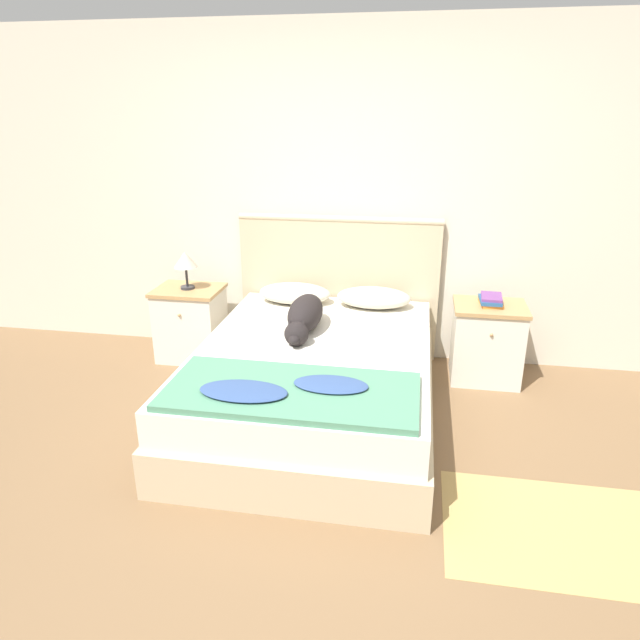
{
  "coord_description": "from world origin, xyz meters",
  "views": [
    {
      "loc": [
        0.52,
        -2.3,
        1.94
      ],
      "look_at": [
        -0.1,
        1.21,
        0.61
      ],
      "focal_mm": 32.0,
      "sensor_mm": 36.0,
      "label": 1
    }
  ],
  "objects_px": {
    "nightstand_right": "(487,342)",
    "book_stack": "(491,300)",
    "dog": "(305,316)",
    "bed": "(315,382)",
    "pillow_right": "(374,298)",
    "table_lamp": "(185,261)",
    "nightstand_left": "(191,323)",
    "pillow_left": "(295,293)"
  },
  "relations": [
    {
      "from": "book_stack",
      "to": "nightstand_left",
      "type": "bearing_deg",
      "value": -179.86
    },
    {
      "from": "table_lamp",
      "to": "nightstand_right",
      "type": "bearing_deg",
      "value": 0.09
    },
    {
      "from": "bed",
      "to": "pillow_left",
      "type": "bearing_deg",
      "value": 110.52
    },
    {
      "from": "pillow_right",
      "to": "nightstand_right",
      "type": "bearing_deg",
      "value": -3.75
    },
    {
      "from": "dog",
      "to": "nightstand_right",
      "type": "bearing_deg",
      "value": 21.84
    },
    {
      "from": "dog",
      "to": "book_stack",
      "type": "distance_m",
      "value": 1.38
    },
    {
      "from": "nightstand_right",
      "to": "book_stack",
      "type": "height_order",
      "value": "book_stack"
    },
    {
      "from": "bed",
      "to": "table_lamp",
      "type": "relative_size",
      "value": 6.88
    },
    {
      "from": "nightstand_right",
      "to": "pillow_right",
      "type": "height_order",
      "value": "pillow_right"
    },
    {
      "from": "dog",
      "to": "table_lamp",
      "type": "bearing_deg",
      "value": 154.12
    },
    {
      "from": "nightstand_left",
      "to": "book_stack",
      "type": "distance_m",
      "value": 2.35
    },
    {
      "from": "pillow_right",
      "to": "table_lamp",
      "type": "xyz_separation_m",
      "value": [
        -1.47,
        -0.06,
        0.23
      ]
    },
    {
      "from": "pillow_right",
      "to": "book_stack",
      "type": "height_order",
      "value": "book_stack"
    },
    {
      "from": "pillow_left",
      "to": "pillow_right",
      "type": "xyz_separation_m",
      "value": [
        0.61,
        0.0,
        0.0
      ]
    },
    {
      "from": "pillow_right",
      "to": "bed",
      "type": "bearing_deg",
      "value": -110.52
    },
    {
      "from": "nightstand_left",
      "to": "pillow_right",
      "type": "distance_m",
      "value": 1.5
    },
    {
      "from": "nightstand_right",
      "to": "pillow_right",
      "type": "bearing_deg",
      "value": 176.25
    },
    {
      "from": "pillow_right",
      "to": "dog",
      "type": "distance_m",
      "value": 0.71
    },
    {
      "from": "bed",
      "to": "table_lamp",
      "type": "height_order",
      "value": "table_lamp"
    },
    {
      "from": "nightstand_right",
      "to": "table_lamp",
      "type": "bearing_deg",
      "value": -179.91
    },
    {
      "from": "pillow_right",
      "to": "table_lamp",
      "type": "distance_m",
      "value": 1.49
    },
    {
      "from": "pillow_left",
      "to": "pillow_right",
      "type": "relative_size",
      "value": 1.0
    },
    {
      "from": "pillow_left",
      "to": "book_stack",
      "type": "xyz_separation_m",
      "value": [
        1.47,
        -0.05,
        0.04
      ]
    },
    {
      "from": "nightstand_left",
      "to": "book_stack",
      "type": "bearing_deg",
      "value": 0.14
    },
    {
      "from": "dog",
      "to": "nightstand_left",
      "type": "bearing_deg",
      "value": 153.95
    },
    {
      "from": "nightstand_left",
      "to": "pillow_right",
      "type": "height_order",
      "value": "pillow_right"
    },
    {
      "from": "nightstand_left",
      "to": "nightstand_right",
      "type": "xyz_separation_m",
      "value": [
        2.33,
        0.0,
        0.0
      ]
    },
    {
      "from": "pillow_left",
      "to": "pillow_right",
      "type": "bearing_deg",
      "value": 0.0
    },
    {
      "from": "pillow_left",
      "to": "table_lamp",
      "type": "height_order",
      "value": "table_lamp"
    },
    {
      "from": "book_stack",
      "to": "pillow_left",
      "type": "bearing_deg",
      "value": 178.03
    },
    {
      "from": "nightstand_left",
      "to": "pillow_left",
      "type": "relative_size",
      "value": 1.05
    },
    {
      "from": "dog",
      "to": "table_lamp",
      "type": "height_order",
      "value": "table_lamp"
    },
    {
      "from": "bed",
      "to": "nightstand_left",
      "type": "relative_size",
      "value": 3.49
    },
    {
      "from": "nightstand_right",
      "to": "book_stack",
      "type": "bearing_deg",
      "value": 112.67
    },
    {
      "from": "pillow_left",
      "to": "book_stack",
      "type": "distance_m",
      "value": 1.47
    },
    {
      "from": "bed",
      "to": "nightstand_right",
      "type": "xyz_separation_m",
      "value": [
        1.16,
        0.76,
        0.05
      ]
    },
    {
      "from": "nightstand_right",
      "to": "dog",
      "type": "distance_m",
      "value": 1.41
    },
    {
      "from": "bed",
      "to": "pillow_left",
      "type": "distance_m",
      "value": 0.94
    },
    {
      "from": "dog",
      "to": "bed",
      "type": "bearing_deg",
      "value": -65.59
    },
    {
      "from": "bed",
      "to": "pillow_right",
      "type": "bearing_deg",
      "value": 69.48
    },
    {
      "from": "book_stack",
      "to": "table_lamp",
      "type": "distance_m",
      "value": 2.33
    },
    {
      "from": "pillow_right",
      "to": "nightstand_left",
      "type": "bearing_deg",
      "value": -177.82
    }
  ]
}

